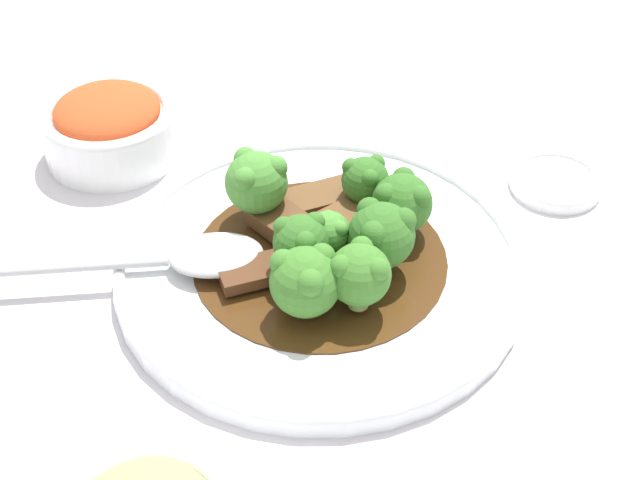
{
  "coord_description": "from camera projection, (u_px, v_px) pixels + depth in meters",
  "views": [
    {
      "loc": [
        -0.15,
        0.48,
        0.47
      ],
      "look_at": [
        0.0,
        0.0,
        0.03
      ],
      "focal_mm": 50.0,
      "sensor_mm": 36.0,
      "label": 1
    }
  ],
  "objects": [
    {
      "name": "main_plate",
      "position": [
        320.0,
        264.0,
        0.68
      ],
      "size": [
        0.31,
        0.31,
        0.02
      ],
      "color": "white",
      "rests_on": "ground_plane"
    },
    {
      "name": "side_bowl_kimchi",
      "position": [
        110.0,
        126.0,
        0.79
      ],
      "size": [
        0.12,
        0.12,
        0.06
      ],
      "color": "white",
      "rests_on": "ground_plane"
    },
    {
      "name": "serving_spoon",
      "position": [
        193.0,
        257.0,
        0.67
      ],
      "size": [
        0.23,
        0.12,
        0.01
      ],
      "color": "#B7B7BC",
      "rests_on": "main_plate"
    },
    {
      "name": "broccoli_floret_2",
      "position": [
        381.0,
        234.0,
        0.65
      ],
      "size": [
        0.05,
        0.05,
        0.06
      ],
      "color": "#7FA84C",
      "rests_on": "main_plate"
    },
    {
      "name": "broccoli_floret_3",
      "position": [
        365.0,
        179.0,
        0.7
      ],
      "size": [
        0.04,
        0.04,
        0.05
      ],
      "color": "#8EB756",
      "rests_on": "main_plate"
    },
    {
      "name": "broccoli_floret_5",
      "position": [
        256.0,
        181.0,
        0.69
      ],
      "size": [
        0.05,
        0.05,
        0.06
      ],
      "color": "#7FA84C",
      "rests_on": "main_plate"
    },
    {
      "name": "beef_strip_0",
      "position": [
        287.0,
        226.0,
        0.69
      ],
      "size": [
        0.07,
        0.06,
        0.01
      ],
      "color": "brown",
      "rests_on": "main_plate"
    },
    {
      "name": "beef_strip_3",
      "position": [
        321.0,
        198.0,
        0.72
      ],
      "size": [
        0.07,
        0.06,
        0.01
      ],
      "color": "brown",
      "rests_on": "main_plate"
    },
    {
      "name": "ground_plane",
      "position": [
        320.0,
        273.0,
        0.69
      ],
      "size": [
        4.0,
        4.0,
        0.0
      ],
      "primitive_type": "plane",
      "color": "silver"
    },
    {
      "name": "broccoli_floret_6",
      "position": [
        301.0,
        242.0,
        0.64
      ],
      "size": [
        0.04,
        0.04,
        0.05
      ],
      "color": "#8EB756",
      "rests_on": "main_plate"
    },
    {
      "name": "broccoli_floret_4",
      "position": [
        359.0,
        273.0,
        0.62
      ],
      "size": [
        0.05,
        0.05,
        0.05
      ],
      "color": "#8EB756",
      "rests_on": "main_plate"
    },
    {
      "name": "broccoli_floret_1",
      "position": [
        329.0,
        233.0,
        0.65
      ],
      "size": [
        0.03,
        0.03,
        0.05
      ],
      "color": "#7FA84C",
      "rests_on": "main_plate"
    },
    {
      "name": "beef_strip_2",
      "position": [
        355.0,
        232.0,
        0.69
      ],
      "size": [
        0.07,
        0.07,
        0.01
      ],
      "color": "brown",
      "rests_on": "main_plate"
    },
    {
      "name": "sauce_dish",
      "position": [
        556.0,
        181.0,
        0.77
      ],
      "size": [
        0.08,
        0.08,
        0.01
      ],
      "color": "white",
      "rests_on": "ground_plane"
    },
    {
      "name": "broccoli_floret_0",
      "position": [
        305.0,
        280.0,
        0.62
      ],
      "size": [
        0.05,
        0.05,
        0.05
      ],
      "color": "#7FA84C",
      "rests_on": "main_plate"
    },
    {
      "name": "broccoli_floret_7",
      "position": [
        402.0,
        202.0,
        0.68
      ],
      "size": [
        0.05,
        0.05,
        0.05
      ],
      "color": "#8EB756",
      "rests_on": "main_plate"
    },
    {
      "name": "beef_strip_1",
      "position": [
        261.0,
        270.0,
        0.66
      ],
      "size": [
        0.07,
        0.06,
        0.01
      ],
      "color": "#56331E",
      "rests_on": "main_plate"
    }
  ]
}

